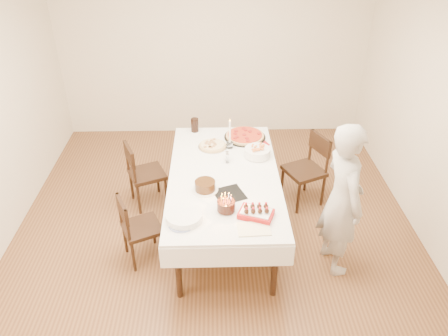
{
  "coord_description": "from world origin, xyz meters",
  "views": [
    {
      "loc": [
        -0.0,
        -3.74,
        3.25
      ],
      "look_at": [
        0.09,
        0.05,
        0.83
      ],
      "focal_mm": 35.0,
      "sensor_mm": 36.0,
      "label": 1
    }
  ],
  "objects_px": {
    "pasta_bowl": "(257,152)",
    "cola_glass": "(195,125)",
    "chair_left_savory": "(147,174)",
    "layer_cake": "(205,186)",
    "chair_left_dessert": "(142,228)",
    "strawberry_box": "(256,213)",
    "dining_table": "(224,203)",
    "pizza_pepperoni": "(245,136)",
    "birthday_cake": "(226,203)",
    "taper_candle": "(230,133)",
    "chair_right_savory": "(304,171)",
    "pizza_white": "(213,146)",
    "person": "(342,200)"
  },
  "relations": [
    {
      "from": "strawberry_box",
      "to": "pasta_bowl",
      "type": "bearing_deg",
      "value": 84.23
    },
    {
      "from": "chair_left_savory",
      "to": "pizza_pepperoni",
      "type": "xyz_separation_m",
      "value": [
        1.17,
        0.26,
        0.35
      ]
    },
    {
      "from": "chair_left_savory",
      "to": "layer_cake",
      "type": "relative_size",
      "value": 3.24
    },
    {
      "from": "pasta_bowl",
      "to": "strawberry_box",
      "type": "height_order",
      "value": "pasta_bowl"
    },
    {
      "from": "chair_left_dessert",
      "to": "strawberry_box",
      "type": "bearing_deg",
      "value": 140.31
    },
    {
      "from": "pasta_bowl",
      "to": "cola_glass",
      "type": "xyz_separation_m",
      "value": [
        -0.71,
        0.62,
        0.03
      ]
    },
    {
      "from": "chair_left_savory",
      "to": "layer_cake",
      "type": "bearing_deg",
      "value": 107.29
    },
    {
      "from": "dining_table",
      "to": "chair_left_savory",
      "type": "height_order",
      "value": "chair_left_savory"
    },
    {
      "from": "chair_right_savory",
      "to": "taper_candle",
      "type": "bearing_deg",
      "value": 153.03
    },
    {
      "from": "chair_left_dessert",
      "to": "pizza_pepperoni",
      "type": "distance_m",
      "value": 1.68
    },
    {
      "from": "cola_glass",
      "to": "birthday_cake",
      "type": "bearing_deg",
      "value": -78.03
    },
    {
      "from": "pizza_white",
      "to": "pasta_bowl",
      "type": "distance_m",
      "value": 0.54
    },
    {
      "from": "chair_right_savory",
      "to": "pizza_white",
      "type": "distance_m",
      "value": 1.13
    },
    {
      "from": "pasta_bowl",
      "to": "pizza_white",
      "type": "bearing_deg",
      "value": 156.63
    },
    {
      "from": "taper_candle",
      "to": "pasta_bowl",
      "type": "bearing_deg",
      "value": -34.44
    },
    {
      "from": "chair_right_savory",
      "to": "chair_left_savory",
      "type": "xyz_separation_m",
      "value": [
        -1.86,
        0.02,
        -0.02
      ]
    },
    {
      "from": "person",
      "to": "chair_right_savory",
      "type": "bearing_deg",
      "value": -4.15
    },
    {
      "from": "birthday_cake",
      "to": "pasta_bowl",
      "type": "bearing_deg",
      "value": 68.83
    },
    {
      "from": "pizza_pepperoni",
      "to": "cola_glass",
      "type": "height_order",
      "value": "cola_glass"
    },
    {
      "from": "cola_glass",
      "to": "strawberry_box",
      "type": "bearing_deg",
      "value": -70.17
    },
    {
      "from": "chair_right_savory",
      "to": "taper_candle",
      "type": "xyz_separation_m",
      "value": [
        -0.88,
        0.04,
        0.49
      ]
    },
    {
      "from": "pasta_bowl",
      "to": "chair_right_savory",
      "type": "bearing_deg",
      "value": 15.71
    },
    {
      "from": "chair_right_savory",
      "to": "person",
      "type": "relative_size",
      "value": 0.55
    },
    {
      "from": "taper_candle",
      "to": "layer_cake",
      "type": "bearing_deg",
      "value": -107.96
    },
    {
      "from": "chair_left_dessert",
      "to": "cola_glass",
      "type": "bearing_deg",
      "value": -134.79
    },
    {
      "from": "pizza_white",
      "to": "cola_glass",
      "type": "bearing_deg",
      "value": 118.02
    },
    {
      "from": "pizza_pepperoni",
      "to": "pasta_bowl",
      "type": "height_order",
      "value": "pasta_bowl"
    },
    {
      "from": "person",
      "to": "taper_candle",
      "type": "bearing_deg",
      "value": 31.57
    },
    {
      "from": "taper_candle",
      "to": "dining_table",
      "type": "bearing_deg",
      "value": -98.06
    },
    {
      "from": "chair_right_savory",
      "to": "pizza_white",
      "type": "height_order",
      "value": "chair_right_savory"
    },
    {
      "from": "pizza_pepperoni",
      "to": "layer_cake",
      "type": "relative_size",
      "value": 1.92
    },
    {
      "from": "cola_glass",
      "to": "taper_candle",
      "type": "bearing_deg",
      "value": -45.13
    },
    {
      "from": "dining_table",
      "to": "layer_cake",
      "type": "relative_size",
      "value": 8.3
    },
    {
      "from": "dining_table",
      "to": "taper_candle",
      "type": "xyz_separation_m",
      "value": [
        0.08,
        0.57,
        0.56
      ]
    },
    {
      "from": "pizza_pepperoni",
      "to": "layer_cake",
      "type": "height_order",
      "value": "layer_cake"
    },
    {
      "from": "chair_right_savory",
      "to": "cola_glass",
      "type": "bearing_deg",
      "value": 136.32
    },
    {
      "from": "chair_left_savory",
      "to": "pizza_pepperoni",
      "type": "bearing_deg",
      "value": 169.05
    },
    {
      "from": "cola_glass",
      "to": "layer_cake",
      "type": "relative_size",
      "value": 0.66
    },
    {
      "from": "chair_right_savory",
      "to": "birthday_cake",
      "type": "relative_size",
      "value": 5.22
    },
    {
      "from": "chair_left_dessert",
      "to": "birthday_cake",
      "type": "xyz_separation_m",
      "value": [
        0.84,
        -0.21,
        0.45
      ]
    },
    {
      "from": "strawberry_box",
      "to": "taper_candle",
      "type": "bearing_deg",
      "value": 98.66
    },
    {
      "from": "pizza_white",
      "to": "taper_candle",
      "type": "bearing_deg",
      "value": -2.7
    },
    {
      "from": "cola_glass",
      "to": "layer_cake",
      "type": "xyz_separation_m",
      "value": [
        0.14,
        -1.26,
        -0.03
      ]
    },
    {
      "from": "person",
      "to": "pasta_bowl",
      "type": "xyz_separation_m",
      "value": [
        -0.72,
        0.89,
        0.01
      ]
    },
    {
      "from": "pizza_pepperoni",
      "to": "pasta_bowl",
      "type": "bearing_deg",
      "value": -76.23
    },
    {
      "from": "person",
      "to": "pizza_white",
      "type": "bearing_deg",
      "value": 36.4
    },
    {
      "from": "pizza_pepperoni",
      "to": "pizza_white",
      "type": "bearing_deg",
      "value": -149.5
    },
    {
      "from": "dining_table",
      "to": "pizza_pepperoni",
      "type": "relative_size",
      "value": 4.33
    },
    {
      "from": "chair_left_savory",
      "to": "pasta_bowl",
      "type": "relative_size",
      "value": 2.94
    },
    {
      "from": "pizza_white",
      "to": "layer_cake",
      "type": "height_order",
      "value": "layer_cake"
    }
  ]
}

